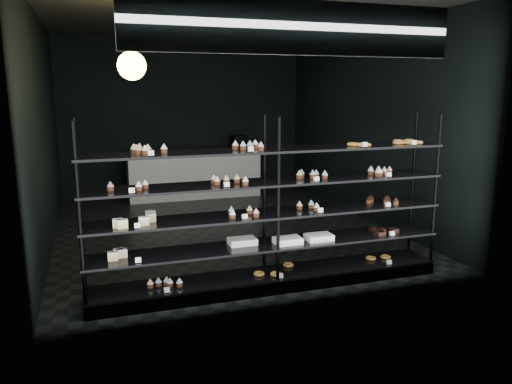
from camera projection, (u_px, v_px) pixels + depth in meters
room at (221, 128)px, 7.60m from camera, size 5.01×6.01×3.20m
display_shelf at (269, 233)px, 5.49m from camera, size 4.00×0.50×1.91m
signage at (298, 28)px, 4.65m from camera, size 3.30×0.05×0.50m
pendant_lamp at (132, 66)px, 5.76m from camera, size 0.33×0.33×0.90m
service_counter at (195, 173)px, 10.17m from camera, size 2.75×0.65×1.23m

